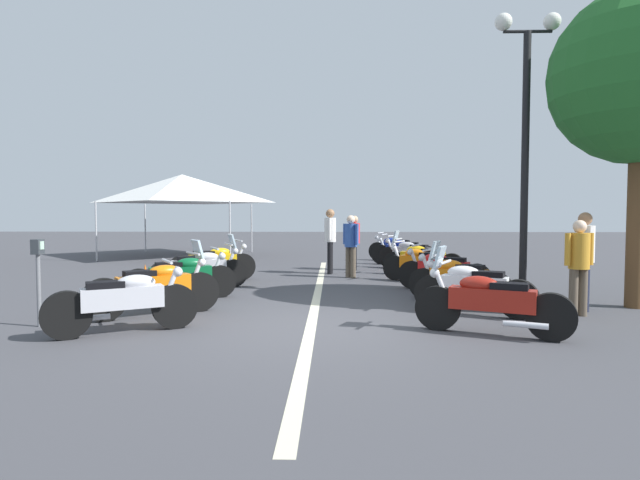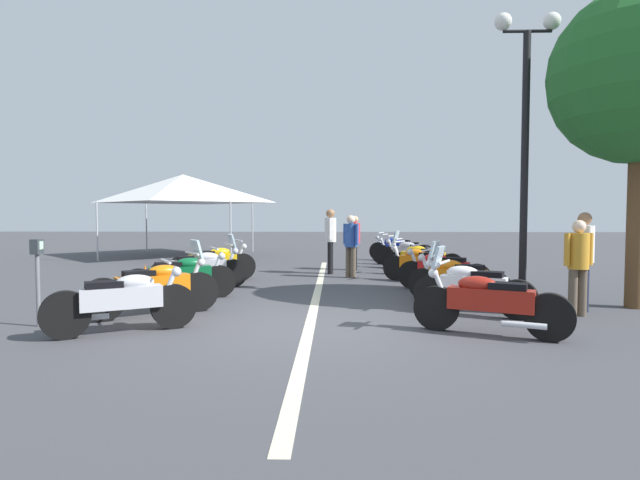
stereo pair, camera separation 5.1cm
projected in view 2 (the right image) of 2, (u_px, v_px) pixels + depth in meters
ground_plane at (310, 326)px, 7.60m from camera, size 80.00×80.00×0.00m
lane_centre_stripe at (317, 295)px, 10.51m from camera, size 14.09×0.16×0.01m
motorcycle_left_row_0 at (123, 301)px, 7.15m from camera, size 1.14×1.86×1.00m
motorcycle_left_row_1 at (155, 287)px, 8.38m from camera, size 1.35×1.88×1.23m
motorcycle_left_row_2 at (181, 276)px, 9.94m from camera, size 1.12×2.01×1.00m
motorcycle_left_row_3 at (200, 268)px, 11.39m from camera, size 1.11×2.02×1.21m
motorcycle_left_row_4 at (214, 262)px, 12.67m from camera, size 1.16×1.98×1.01m
motorcycle_right_row_0 at (488, 301)px, 7.03m from camera, size 1.06×1.98×1.21m
motorcycle_right_row_1 at (471, 287)px, 8.43m from camera, size 1.06×1.85×1.21m
motorcycle_right_row_2 at (457, 279)px, 9.66m from camera, size 1.19×1.74×0.98m
motorcycle_right_row_3 at (442, 270)px, 11.09m from camera, size 1.09×1.85×0.99m
motorcycle_right_row_4 at (421, 264)px, 12.52m from camera, size 1.15×1.80×0.99m
motorcycle_right_row_5 at (422, 258)px, 13.91m from camera, size 1.03×2.06×1.20m
motorcycle_right_row_6 at (412, 254)px, 15.43m from camera, size 1.30×1.92×1.01m
motorcycle_right_row_7 at (403, 251)px, 16.72m from camera, size 0.98×2.04×1.00m
motorcycle_right_row_8 at (396, 248)px, 18.20m from camera, size 1.00×1.89×1.00m
street_lamp_twin_globe at (526, 109)px, 9.67m from camera, size 0.32×1.22×5.40m
parking_meter at (37, 266)px, 7.57m from camera, size 0.18×0.13×1.29m
traffic_cone_0 at (145, 279)px, 10.79m from camera, size 0.36×0.36×0.61m
bystander_0 at (355, 238)px, 15.19m from camera, size 0.53×0.32×1.61m
bystander_1 at (351, 241)px, 13.36m from camera, size 0.41×0.39×1.62m
bystander_2 at (584, 253)px, 8.78m from camera, size 0.52×0.32×1.69m
bystander_3 at (330, 236)px, 14.25m from camera, size 0.53×0.32×1.79m
bystander_4 at (578, 261)px, 8.30m from camera, size 0.32×0.51×1.56m
event_tent at (183, 189)px, 20.18m from camera, size 5.22×5.22×3.20m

